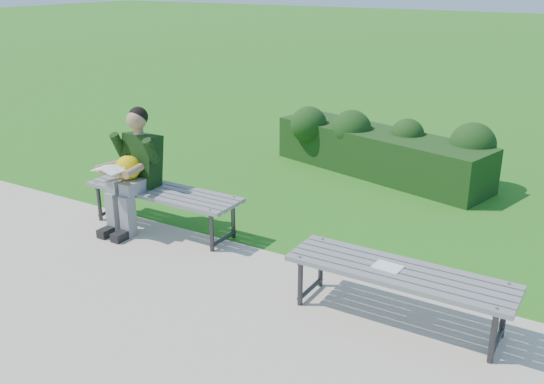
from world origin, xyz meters
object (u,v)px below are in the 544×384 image
Objects in this scene: bench_left at (163,195)px; seated_boy at (134,166)px; paper_sheet at (388,267)px; bench_right at (399,276)px; hedge at (382,147)px.

bench_left is 0.43m from seated_boy.
paper_sheet is (3.02, -0.36, -0.24)m from seated_boy.
bench_right is at bearing -6.62° from seated_boy.
bench_right reaches higher than paper_sheet.
hedge reaches higher than bench_left.
hedge is at bearing 113.34° from bench_right.
bench_right is (1.53, -3.54, 0.03)m from hedge.
bench_left is at bearing -112.72° from hedge.
hedge is 3.85m from bench_right.
seated_boy is at bearing 173.38° from bench_right.
hedge is 3.82m from paper_sheet.
seated_boy reaches higher than bench_right.
bench_left reaches higher than paper_sheet.
seated_boy is at bearing 173.16° from paper_sheet.
seated_boy is (-1.59, -3.18, 0.33)m from hedge.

